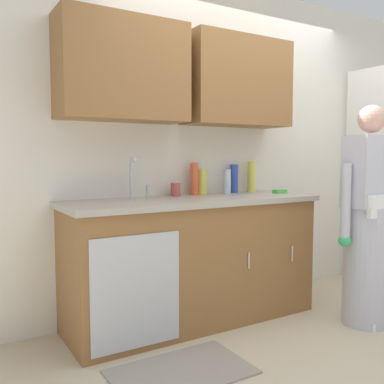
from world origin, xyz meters
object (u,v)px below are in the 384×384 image
bottle_water_tall (202,182)px  knife_on_counter (258,195)px  person_at_sink (368,232)px  bottle_cleaner_spray (234,179)px  bottle_soap (251,177)px  bottle_water_short (194,179)px  cup_by_sink (176,190)px  sink (145,203)px  sponge (280,191)px  bottle_dish_liquid (227,182)px

bottle_water_tall → knife_on_counter: bottle_water_tall is taller
person_at_sink → bottle_cleaner_spray: bearing=119.0°
bottle_soap → bottle_water_short: bearing=-179.0°
person_at_sink → cup_by_sink: (-1.11, 0.92, 0.30)m
person_at_sink → bottle_soap: 1.07m
sink → bottle_cleaner_spray: size_ratio=2.07×
bottle_water_short → cup_by_sink: size_ratio=2.53×
bottle_water_tall → sponge: bottle_water_tall is taller
sink → bottle_water_short: bearing=20.9°
bottle_soap → bottle_water_tall: 0.50m
sink → person_at_sink: 1.66m
bottle_dish_liquid → bottle_soap: 0.32m
sink → bottle_water_short: (0.53, 0.20, 0.14)m
sink → bottle_water_tall: 0.67m
bottle_water_short → bottle_cleaner_spray: size_ratio=1.07×
person_at_sink → bottle_water_tall: size_ratio=7.99×
bottle_water_tall → cup_by_sink: 0.27m
sink → person_at_sink: size_ratio=0.31×
bottle_soap → sponge: 0.29m
sink → bottle_dish_liquid: 0.83m
cup_by_sink → knife_on_counter: 0.65m
sink → cup_by_sink: 0.42m
sink → bottle_soap: 1.15m
bottle_water_tall → cup_by_sink: bottle_water_tall is taller
person_at_sink → sponge: person_at_sink is taller
person_at_sink → bottle_dish_liquid: bearing=127.5°
bottle_cleaner_spray → bottle_water_short: bearing=-176.8°
person_at_sink → sink: bearing=153.8°
bottle_water_tall → bottle_dish_liquid: bearing=-26.3°
person_at_sink → knife_on_counter: (-0.54, 0.61, 0.25)m
bottle_dish_liquid → knife_on_counter: 0.29m
person_at_sink → bottle_dish_liquid: person_at_sink is taller
bottle_cleaner_spray → knife_on_counter: bottle_cleaner_spray is taller
person_at_sink → sponge: bearing=108.1°
sink → bottle_cleaner_spray: 0.98m
knife_on_counter → bottle_soap: bearing=108.3°
sink → bottle_cleaner_spray: bearing=13.5°
bottle_soap → sponge: bearing=-63.1°
person_at_sink → bottle_water_tall: (-0.85, 0.96, 0.35)m
bottle_cleaner_spray → cup_by_sink: bearing=-177.4°
sink → person_at_sink: bearing=-26.2°
bottle_soap → bottle_cleaner_spray: bottle_soap is taller
person_at_sink → bottle_water_tall: 1.32m
sink → sponge: (1.24, -0.02, 0.03)m
sink → knife_on_counter: bearing=-6.7°
bottle_dish_liquid → bottle_soap: size_ratio=0.76×
bottle_dish_liquid → bottle_cleaner_spray: 0.16m
bottle_cleaner_spray → sponge: 0.40m
bottle_dish_liquid → cup_by_sink: 0.46m
person_at_sink → bottle_water_short: person_at_sink is taller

